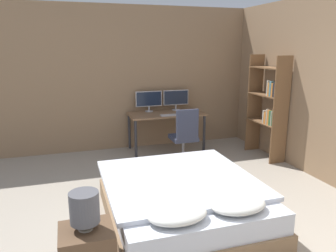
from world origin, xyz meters
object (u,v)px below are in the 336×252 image
object	(u,v)px
keyboard	(170,115)
desk	(166,117)
bed	(182,201)
computer_mouse	(184,114)
bedside_lamp	(84,208)
monitor_right	(176,98)
bookshelf	(270,103)
office_chair	(184,141)
monitor_left	(149,100)

from	to	relation	value
keyboard	desk	bearing A→B (deg)	90.00
bed	computer_mouse	world-z (taller)	computer_mouse
bedside_lamp	keyboard	bearing A→B (deg)	60.96
monitor_right	bookshelf	world-z (taller)	bookshelf
monitor_right	bedside_lamp	bearing A→B (deg)	-119.12
bed	office_chair	bearing A→B (deg)	68.90
monitor_right	computer_mouse	distance (m)	0.53
bedside_lamp	monitor_right	distance (m)	4.11
keyboard	bookshelf	size ratio (longest dim) A/B	0.20
monitor_right	bookshelf	distance (m)	1.80
monitor_left	keyboard	bearing A→B (deg)	-60.41
monitor_right	keyboard	distance (m)	0.60
bookshelf	monitor_right	bearing A→B (deg)	136.76
bedside_lamp	keyboard	world-z (taller)	bedside_lamp
bed	monitor_right	size ratio (longest dim) A/B	3.77
bed	keyboard	distance (m)	2.49
monitor_left	monitor_right	size ratio (longest dim) A/B	1.00
bed	office_chair	distance (m)	2.03
monitor_left	bookshelf	distance (m)	2.23
bed	bookshelf	bearing A→B (deg)	36.17
computer_mouse	monitor_left	bearing A→B (deg)	138.26
monitor_right	bed	bearing A→B (deg)	-107.56
computer_mouse	office_chair	world-z (taller)	office_chair
desk	computer_mouse	xyz separation A→B (m)	(0.27, -0.24, 0.10)
monitor_left	office_chair	size ratio (longest dim) A/B	0.55
keyboard	bookshelf	xyz separation A→B (m)	(1.59, -0.75, 0.26)
monitor_right	office_chair	xyz separation A→B (m)	(-0.17, -0.96, -0.60)
bedside_lamp	monitor_right	world-z (taller)	monitor_right
bedside_lamp	desk	xyz separation A→B (m)	(1.72, 3.34, -0.07)
bed	desk	bearing A→B (deg)	76.48
desk	monitor_left	size ratio (longest dim) A/B	2.76
keyboard	office_chair	size ratio (longest dim) A/B	0.38
bedside_lamp	monitor_left	bearing A→B (deg)	68.03
bedside_lamp	office_chair	xyz separation A→B (m)	(1.83, 2.63, -0.35)
bedside_lamp	office_chair	distance (m)	3.22
bed	monitor_right	distance (m)	3.07
monitor_left	computer_mouse	xyz separation A→B (m)	(0.54, -0.48, -0.21)
monitor_right	office_chair	size ratio (longest dim) A/B	0.55
office_chair	bookshelf	bearing A→B (deg)	-10.57
bedside_lamp	monitor_left	world-z (taller)	monitor_left
computer_mouse	bookshelf	bearing A→B (deg)	-29.58
bedside_lamp	desk	size ratio (longest dim) A/B	0.23
bed	bedside_lamp	size ratio (longest dim) A/B	6.05
monitor_left	computer_mouse	world-z (taller)	monitor_left
bedside_lamp	monitor_right	xyz separation A→B (m)	(2.00, 3.58, 0.25)
monitor_left	office_chair	distance (m)	1.19
bedside_lamp	monitor_left	size ratio (longest dim) A/B	0.62
bed	computer_mouse	xyz separation A→B (m)	(0.89, 2.37, 0.49)
office_chair	bookshelf	size ratio (longest dim) A/B	0.52
bed	office_chair	size ratio (longest dim) A/B	2.06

